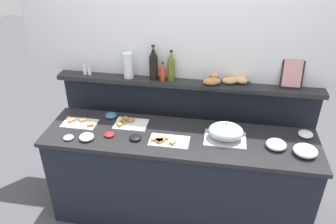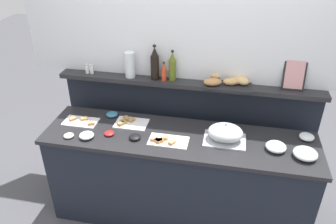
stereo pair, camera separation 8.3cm
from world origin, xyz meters
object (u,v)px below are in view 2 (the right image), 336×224
Objects in this scene: sandwich_platter_front at (81,121)px; pepper_shaker at (91,69)px; framed_picture at (294,75)px; water_carafe at (130,65)px; sandwich_platter_rear at (130,123)px; bread_basket at (228,81)px; condiment_bowl_dark at (135,137)px; salt_shaker at (87,69)px; hot_sauce_bottle at (164,73)px; glass_bowl_extra at (305,154)px; olive_oil_bottle at (172,67)px; glass_bowl_large at (276,147)px; condiment_bowl_teal at (112,114)px; condiment_bowl_cream at (109,133)px; glass_bowl_small at (87,136)px; glass_bowl_medium at (307,137)px; condiment_bowl_red at (69,136)px; wine_bottle_dark at (155,64)px; serving_cloche at (225,133)px; sandwich_platter_side at (166,141)px.

pepper_shaker is at bearing 91.24° from sandwich_platter_front.
framed_picture is 1.41m from water_carafe.
sandwich_platter_rear is 0.93m from bread_basket.
sandwich_platter_rear reaches higher than condiment_bowl_dark.
salt_shaker is 1.30m from bread_basket.
pepper_shaker is (-0.69, 0.02, -0.03)m from hot_sauce_bottle.
glass_bowl_extra is 0.67× the size of olive_oil_bottle.
water_carafe is (-1.30, 0.43, 0.41)m from glass_bowl_large.
sandwich_platter_front is 0.28m from condiment_bowl_teal.
hot_sauce_bottle is at bearing -3.09° from water_carafe.
condiment_bowl_dark reaches higher than condiment_bowl_cream.
glass_bowl_large is 1.90× the size of condiment_bowl_cream.
glass_bowl_small is at bearing -152.43° from bread_basket.
condiment_bowl_dark is (-1.33, -0.02, -0.02)m from glass_bowl_extra.
glass_bowl_extra is 1.86× the size of condiment_bowl_dark.
condiment_bowl_dark is 0.23m from condiment_bowl_cream.
framed_picture reaches higher than condiment_bowl_dark.
salt_shaker reaches higher than glass_bowl_medium.
glass_bowl_extra reaches higher than condiment_bowl_red.
bread_basket is at bearing 27.57° from glass_bowl_small.
sandwich_platter_front is 3.46× the size of pepper_shaker.
framed_picture is at bearing 23.63° from condiment_bowl_dark.
framed_picture reaches higher than pepper_shaker.
bread_basket is at bearing -176.18° from framed_picture.
glass_bowl_large is 1.23m from wine_bottle_dark.
condiment_bowl_red is 0.27× the size of wine_bottle_dark.
condiment_bowl_dark is (-1.38, -0.28, -0.00)m from glass_bowl_medium.
sandwich_platter_front is 1.87× the size of glass_bowl_large.
glass_bowl_small is at bearing -135.32° from sandwich_platter_rear.
sandwich_platter_front is at bearing 164.52° from condiment_bowl_dark.
pepper_shaker is at bearing 123.08° from condiment_bowl_cream.
salt_shaker is at bearing 94.59° from condiment_bowl_red.
bread_basket is at bearing 0.12° from pepper_shaker.
glass_bowl_small is at bearing 7.42° from condiment_bowl_red.
wine_bottle_dark is (-0.67, 0.39, 0.39)m from serving_cloche.
hot_sauce_bottle is 0.69m from pepper_shaker.
serving_cloche is 4.03× the size of condiment_bowl_red.
salt_shaker is at bearing 139.60° from condiment_bowl_dark.
salt_shaker reaches higher than sandwich_platter_rear.
bread_basket is at bearing 142.42° from glass_bowl_extra.
glass_bowl_medium is 0.66× the size of glass_bowl_extra.
condiment_bowl_teal is at bearing 34.06° from sandwich_platter_front.
glass_bowl_extra is 1.88m from condiment_bowl_red.
wine_bottle_dark reaches higher than serving_cloche.
olive_oil_bottle reaches higher than condiment_bowl_teal.
sandwich_platter_rear is 1.50m from glass_bowl_medium.
condiment_bowl_red is at bearing -173.44° from sandwich_platter_side.
glass_bowl_extra is 2.18× the size of condiment_bowl_red.
glass_bowl_medium is 1.97m from pepper_shaker.
serving_cloche reaches higher than glass_bowl_extra.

